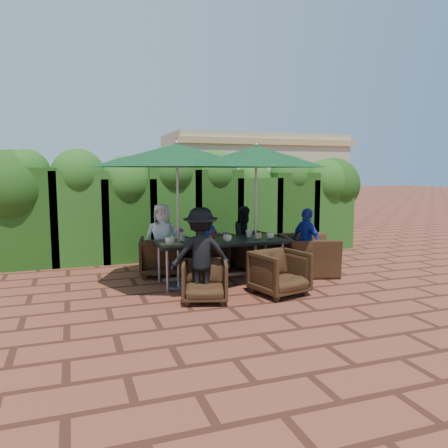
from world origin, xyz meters
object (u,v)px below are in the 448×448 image
object	(u,v)px
chair_near_right	(280,271)
chair_end_right	(308,249)
chair_far_right	(251,248)
chair_far_left	(161,254)
chair_near_left	(205,279)
chair_far_mid	(202,250)
umbrella_right	(256,157)
dining_table	(221,244)
umbrella_left	(177,156)

from	to	relation	value
chair_near_right	chair_end_right	xyz separation A→B (m)	(1.17, 1.12, 0.10)
chair_end_right	chair_far_right	bearing A→B (deg)	58.73
chair_far_left	chair_near_left	distance (m)	1.90
chair_far_mid	chair_far_right	distance (m)	1.03
umbrella_right	chair_far_mid	size ratio (longest dim) A/B	3.05
umbrella_right	chair_far_right	size ratio (longest dim) A/B	3.16
chair_far_mid	chair_far_left	bearing A→B (deg)	-10.34
chair_far_mid	chair_near_left	size ratio (longest dim) A/B	1.19
dining_table	chair_near_right	world-z (taller)	chair_near_right
chair_far_mid	chair_far_right	size ratio (longest dim) A/B	1.04
chair_far_right	chair_far_left	bearing A→B (deg)	-9.48
chair_far_right	umbrella_left	bearing A→B (deg)	17.50
dining_table	chair_near_left	world-z (taller)	dining_table
chair_near_left	chair_near_right	size ratio (longest dim) A/B	0.89
chair_far_left	umbrella_left	bearing A→B (deg)	109.22
chair_near_left	chair_near_right	world-z (taller)	chair_near_right
chair_far_right	chair_near_right	world-z (taller)	chair_far_right
umbrella_left	chair_end_right	size ratio (longest dim) A/B	2.56
chair_near_left	chair_far_right	bearing A→B (deg)	68.15
chair_far_left	chair_end_right	distance (m)	2.81
chair_far_mid	chair_near_right	world-z (taller)	chair_far_mid
chair_far_left	chair_near_left	world-z (taller)	chair_far_left
chair_far_right	chair_near_left	xyz separation A→B (m)	(-1.57, -1.95, -0.05)
chair_near_left	chair_end_right	world-z (taller)	chair_end_right
umbrella_left	chair_far_right	bearing A→B (deg)	29.52
dining_table	umbrella_right	size ratio (longest dim) A/B	0.90
dining_table	umbrella_right	xyz separation A→B (m)	(0.66, -0.01, 1.54)
dining_table	chair_near_right	size ratio (longest dim) A/B	2.92
dining_table	chair_far_mid	world-z (taller)	chair_far_mid
chair_near_left	chair_end_right	distance (m)	2.64
dining_table	chair_far_right	size ratio (longest dim) A/B	2.85
chair_near_left	dining_table	bearing A→B (deg)	76.41
umbrella_left	chair_far_right	size ratio (longest dim) A/B	3.57
chair_far_left	chair_far_right	xyz separation A→B (m)	(1.86, 0.08, -0.00)
chair_far_left	chair_end_right	xyz separation A→B (m)	(2.69, -0.79, 0.08)
umbrella_left	chair_near_left	world-z (taller)	umbrella_left
umbrella_right	chair_end_right	bearing A→B (deg)	3.27
umbrella_right	chair_near_right	bearing A→B (deg)	-91.92
umbrella_left	chair_near_left	distance (m)	2.11
chair_far_mid	umbrella_left	bearing A→B (deg)	37.28
umbrella_right	chair_far_left	world-z (taller)	umbrella_right
dining_table	chair_far_mid	xyz separation A→B (m)	(-0.07, 0.94, -0.26)
chair_far_left	chair_near_left	bearing A→B (deg)	110.80
umbrella_left	chair_far_mid	bearing A→B (deg)	54.62
chair_near_right	chair_far_mid	bearing A→B (deg)	95.01
dining_table	chair_end_right	distance (m)	1.80
dining_table	umbrella_left	world-z (taller)	umbrella_left
chair_end_right	chair_far_left	bearing A→B (deg)	88.81
chair_far_mid	umbrella_right	bearing A→B (deg)	110.04
umbrella_left	chair_far_right	world-z (taller)	umbrella_left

